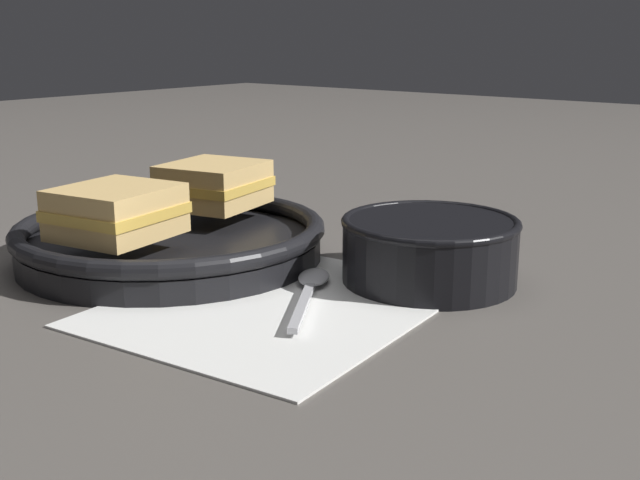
# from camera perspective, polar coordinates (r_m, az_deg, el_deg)

# --- Properties ---
(ground_plane) EXTENTS (4.00, 4.00, 0.00)m
(ground_plane) POSITION_cam_1_polar(r_m,az_deg,el_deg) (0.76, 0.27, -2.48)
(ground_plane) COLOR #56514C
(napkin) EXTENTS (0.30, 0.27, 0.00)m
(napkin) POSITION_cam_1_polar(r_m,az_deg,el_deg) (0.68, -3.09, -4.52)
(napkin) COLOR white
(napkin) RESTS_ON ground_plane
(soup_bowl) EXTENTS (0.16, 0.16, 0.06)m
(soup_bowl) POSITION_cam_1_polar(r_m,az_deg,el_deg) (0.74, 7.80, -0.42)
(soup_bowl) COLOR black
(soup_bowl) RESTS_ON ground_plane
(spoon) EXTENTS (0.15, 0.10, 0.01)m
(spoon) POSITION_cam_1_polar(r_m,az_deg,el_deg) (0.71, -0.66, -3.18)
(spoon) COLOR #B7B7BC
(spoon) RESTS_ON napkin
(skillet) EXTENTS (0.31, 0.31, 0.04)m
(skillet) POSITION_cam_1_polar(r_m,az_deg,el_deg) (0.82, -10.55, 0.03)
(skillet) COLOR black
(skillet) RESTS_ON ground_plane
(sandwich_near_left) EXTENTS (0.11, 0.11, 0.05)m
(sandwich_near_left) POSITION_cam_1_polar(r_m,az_deg,el_deg) (0.75, -14.29, 1.97)
(sandwich_near_left) COLOR #DBB26B
(sandwich_near_left) RESTS_ON skillet
(sandwich_near_right) EXTENTS (0.12, 0.11, 0.05)m
(sandwich_near_right) POSITION_cam_1_polar(r_m,az_deg,el_deg) (0.87, -7.56, 3.94)
(sandwich_near_right) COLOR #DBB26B
(sandwich_near_right) RESTS_ON skillet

